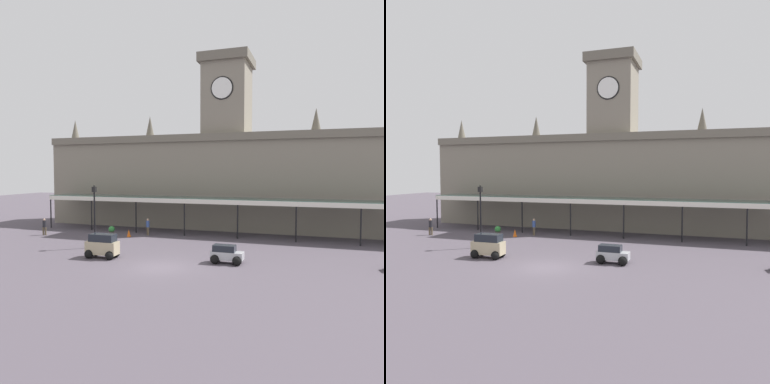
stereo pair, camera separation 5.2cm
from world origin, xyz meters
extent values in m
plane|color=#4E4650|center=(0.00, 0.00, 0.00)|extent=(140.00, 140.00, 0.00)
cube|color=gray|center=(0.00, 18.90, 5.20)|extent=(42.29, 6.20, 10.40)
cube|color=#6C6558|center=(0.00, 15.65, 10.00)|extent=(42.29, 0.30, 0.80)
cube|color=gray|center=(0.00, 18.90, 14.27)|extent=(4.80, 4.80, 7.75)
cube|color=#665F53|center=(0.00, 18.90, 18.65)|extent=(5.50, 5.50, 1.00)
cylinder|color=white|center=(0.00, 16.44, 15.20)|extent=(2.20, 0.12, 2.20)
cylinder|color=black|center=(0.00, 16.48, 15.20)|extent=(2.46, 0.06, 2.46)
cone|color=#5F594E|center=(-20.14, 18.90, 11.70)|extent=(1.10, 1.10, 2.60)
cone|color=#5F594E|center=(-9.52, 18.90, 11.70)|extent=(1.10, 1.10, 2.60)
cone|color=#5F594E|center=(9.52, 18.90, 11.70)|extent=(1.10, 1.10, 2.60)
cube|color=#38564C|center=(0.00, 13.60, 3.65)|extent=(37.42, 3.20, 0.16)
cube|color=silver|center=(0.00, 12.00, 3.45)|extent=(37.42, 0.12, 0.44)
cylinder|color=black|center=(-18.71, 12.15, 1.78)|extent=(0.14, 0.14, 3.57)
cylinder|color=black|center=(-13.36, 12.15, 1.78)|extent=(0.14, 0.14, 3.57)
cylinder|color=black|center=(-8.02, 12.15, 1.78)|extent=(0.14, 0.14, 3.57)
cylinder|color=black|center=(-2.67, 12.15, 1.78)|extent=(0.14, 0.14, 3.57)
cylinder|color=black|center=(2.67, 12.15, 1.78)|extent=(0.14, 0.14, 3.57)
cylinder|color=black|center=(8.02, 12.15, 1.78)|extent=(0.14, 0.14, 3.57)
cylinder|color=black|center=(13.36, 12.15, 1.78)|extent=(0.14, 0.14, 3.57)
cube|color=tan|center=(-5.17, 1.22, 0.74)|extent=(2.43, 1.02, 0.95)
cube|color=#1E232B|center=(-5.12, 1.22, 1.50)|extent=(1.93, 0.96, 0.55)
sphere|color=black|center=(-6.01, 0.72, 0.32)|extent=(0.64, 0.64, 0.64)
sphere|color=black|center=(-6.04, 1.67, 0.32)|extent=(0.64, 0.64, 0.64)
sphere|color=black|center=(-4.31, 0.77, 0.32)|extent=(0.64, 0.64, 0.64)
sphere|color=black|center=(-4.34, 1.72, 0.32)|extent=(0.64, 0.64, 0.64)
cube|color=#B2B5BA|center=(3.95, 2.55, 0.54)|extent=(2.25, 0.91, 0.55)
cube|color=#1E232B|center=(3.75, 2.55, 1.05)|extent=(1.55, 0.84, 0.45)
sphere|color=black|center=(4.73, 2.99, 0.32)|extent=(0.64, 0.64, 0.64)
sphere|color=black|center=(4.72, 2.09, 0.32)|extent=(0.64, 0.64, 0.64)
sphere|color=black|center=(3.18, 3.00, 0.32)|extent=(0.64, 0.64, 0.64)
sphere|color=black|center=(3.17, 2.10, 0.32)|extent=(0.64, 0.64, 0.64)
cylinder|color=brown|center=(-6.28, 11.26, 0.41)|extent=(0.17, 0.17, 0.82)
cylinder|color=brown|center=(-6.14, 11.10, 0.41)|extent=(0.17, 0.17, 0.82)
cylinder|color=#334C8C|center=(-6.21, 11.18, 1.13)|extent=(0.34, 0.34, 0.62)
sphere|color=tan|center=(-6.21, 11.18, 1.55)|extent=(0.23, 0.23, 0.23)
cylinder|color=brown|center=(-15.94, 7.96, 0.41)|extent=(0.17, 0.17, 0.82)
cylinder|color=brown|center=(-16.15, 7.88, 0.41)|extent=(0.17, 0.17, 0.82)
cylinder|color=black|center=(-16.05, 7.92, 1.13)|extent=(0.34, 0.34, 0.62)
sphere|color=tan|center=(-16.05, 7.92, 1.55)|extent=(0.23, 0.23, 0.23)
cylinder|color=black|center=(-7.73, 4.16, 2.33)|extent=(0.13, 0.13, 4.67)
cube|color=black|center=(-7.73, 4.16, 4.89)|extent=(0.30, 0.30, 0.44)
sphere|color=black|center=(-7.73, 4.16, 5.17)|extent=(0.14, 0.14, 0.14)
cone|color=orange|center=(-7.57, 9.75, 0.37)|extent=(0.40, 0.40, 0.73)
cylinder|color=#47423D|center=(-9.48, 9.74, 0.21)|extent=(0.56, 0.56, 0.42)
sphere|color=#308337|center=(-9.48, 9.74, 0.66)|extent=(0.60, 0.60, 0.60)
camera|label=1|loc=(9.88, -22.57, 6.37)|focal=35.06mm
camera|label=2|loc=(9.92, -22.55, 6.37)|focal=35.06mm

